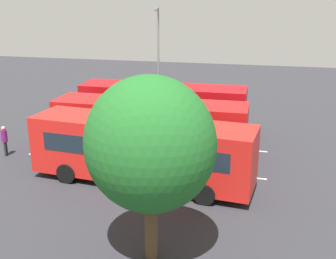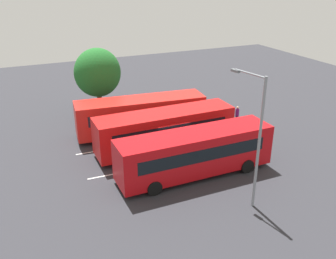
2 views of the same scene
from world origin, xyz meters
The scene contains 9 objects.
ground_plane centered at (0.00, 0.00, 0.00)m, with size 65.78×65.78×0.00m, color #2B2B30.
bus_far_left centered at (0.18, -3.98, 1.68)m, with size 10.53×2.66×3.04m.
bus_center_left centered at (-0.11, 0.23, 1.68)m, with size 10.52×2.64×3.04m.
bus_center_right centered at (-0.69, 3.84, 1.68)m, with size 10.71×3.57×3.04m.
pedestrian centered at (7.59, 2.17, 1.01)m, with size 0.38×0.38×1.71m.
street_lamp centered at (1.53, -8.25, 4.45)m, with size 0.62×2.50×7.71m.
depot_tree centered at (-2.72, 9.50, 4.04)m, with size 4.21×3.79×6.27m.
lane_stripe_outer_left centered at (0.00, -1.91, 0.00)m, with size 13.06×0.12×0.01m, color silver.
lane_stripe_inner_left centered at (0.00, 1.91, 0.00)m, with size 13.06×0.12×0.01m, color silver.
Camera 1 is at (-6.06, 21.52, 8.55)m, focal length 45.28 mm.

